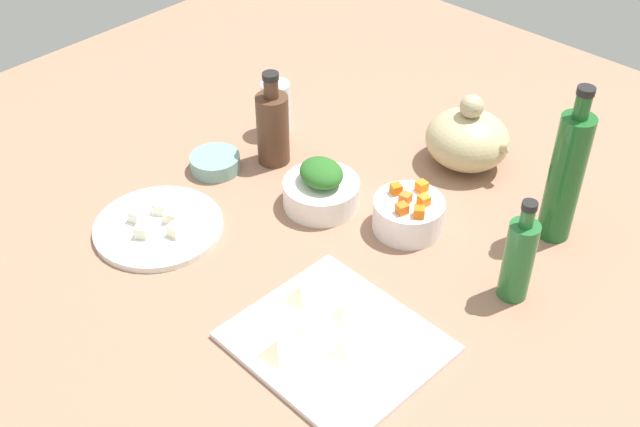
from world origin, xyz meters
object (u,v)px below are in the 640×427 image
cutting_board (336,342)px  bottle_2 (566,175)px  plate_tofu (158,227)px  bottle_0 (519,258)px  bowl_small_side (215,163)px  bowl_carrots (408,215)px  teapot (468,138)px  bowl_greens (321,193)px  drinking_glass_0 (276,108)px  bottle_1 (273,126)px

cutting_board → bottle_2: (10.29, 45.55, 12.18)cm
plate_tofu → bottle_2: bottle_2 is taller
bottle_2 → bottle_0: bearing=-80.3°
bowl_small_side → bowl_carrots: bearing=16.9°
teapot → bowl_small_side: bearing=-134.3°
bowl_small_side → bottle_0: (61.28, 10.16, 6.23)cm
bowl_carrots → bowl_greens: bearing=-160.3°
bowl_greens → drinking_glass_0: drinking_glass_0 is taller
teapot → bottle_0: (26.97, -25.05, 1.97)cm
bottle_2 → bowl_greens: bearing=-148.1°
bowl_greens → bottle_2: (35.45, 22.07, 10.13)cm
bottle_0 → drinking_glass_0: bearing=173.0°
bowl_small_side → bottle_1: bearing=58.9°
plate_tofu → bottle_0: bottle_0 is taller
bowl_greens → bottle_1: (-16.68, 4.01, 5.35)cm
bowl_carrots → teapot: bearing=100.2°
plate_tofu → bottle_0: (54.60, 29.29, 7.19)cm
cutting_board → bowl_carrots: bearing=107.9°
bottle_0 → bottle_1: bottle_1 is taller
bowl_greens → bottle_1: 17.97cm
teapot → plate_tofu: bearing=-116.9°
bowl_greens → plate_tofu: bearing=-122.5°
plate_tofu → bowl_small_side: (-6.68, 19.14, 0.96)cm
plate_tofu → bowl_small_side: size_ratio=2.34×
cutting_board → teapot: teapot is taller
cutting_board → bowl_carrots: (-9.38, 29.13, 2.45)cm
plate_tofu → bottle_2: (51.51, 47.27, 12.08)cm
bowl_carrots → drinking_glass_0: size_ratio=1.13×
bottle_1 → bowl_small_side: bearing=-121.1°
bowl_carrots → bowl_small_side: 40.29cm
plate_tofu → bowl_small_side: 20.29cm
plate_tofu → bottle_1: 30.11cm
cutting_board → bowl_greens: (-25.16, 23.48, 2.04)cm
bowl_carrots → bottle_2: size_ratio=0.43×
bowl_small_side → teapot: size_ratio=0.55×
bottle_1 → bottle_2: (52.13, 18.06, 4.79)cm
bowl_greens → bottle_2: bearing=31.9°
bowl_greens → drinking_glass_0: (-23.84, 11.80, 3.07)cm
plate_tofu → bottle_0: bearing=28.2°
cutting_board → bowl_carrots: 30.71cm
plate_tofu → teapot: (27.62, 54.35, 5.23)cm
bowl_greens → teapot: 31.52cm
bowl_small_side → drinking_glass_0: (-1.09, 17.86, 4.05)cm
bowl_small_side → bottle_0: size_ratio=0.52×
teapot → bottle_1: size_ratio=0.92×
bowl_carrots → drinking_glass_0: (-39.62, 6.14, 2.66)cm
cutting_board → bottle_0: size_ratio=1.54×
drinking_glass_0 → bowl_greens: bearing=-26.3°
cutting_board → bowl_carrots: bowl_carrots is taller
bottle_0 → drinking_glass_0: bottle_0 is taller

